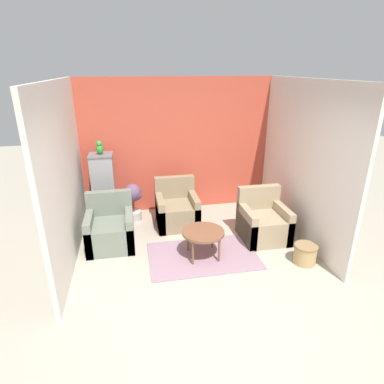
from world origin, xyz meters
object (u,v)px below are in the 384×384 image
(armchair_middle, at_px, (177,210))
(wicker_basket, at_px, (305,253))
(armchair_left, at_px, (111,230))
(birdcage, at_px, (104,189))
(armchair_right, at_px, (263,223))
(potted_plant, at_px, (133,198))
(coffee_table, at_px, (203,234))
(parrot, at_px, (100,148))

(armchair_middle, relative_size, wicker_basket, 2.49)
(armchair_left, relative_size, armchair_middle, 1.00)
(armchair_left, bearing_deg, birdcage, 97.33)
(birdcage, xyz_separation_m, wicker_basket, (3.09, -2.14, -0.50))
(armchair_middle, xyz_separation_m, wicker_basket, (1.75, -1.68, -0.13))
(armchair_right, bearing_deg, wicker_basket, -68.70)
(armchair_right, xyz_separation_m, wicker_basket, (0.34, -0.87, -0.13))
(armchair_left, height_order, birdcage, birdcage)
(armchair_right, xyz_separation_m, potted_plant, (-2.22, 1.17, 0.17))
(armchair_right, relative_size, potted_plant, 1.17)
(armchair_left, distance_m, wicker_basket, 3.17)
(armchair_right, height_order, armchair_middle, same)
(potted_plant, xyz_separation_m, wicker_basket, (2.56, -2.04, -0.30))
(armchair_left, xyz_separation_m, birdcage, (-0.13, 1.02, 0.37))
(birdcage, bearing_deg, coffee_table, -46.15)
(armchair_left, xyz_separation_m, parrot, (-0.13, 1.02, 1.17))
(birdcage, bearing_deg, potted_plant, -10.40)
(birdcage, relative_size, potted_plant, 1.79)
(armchair_left, distance_m, armchair_middle, 1.34)
(coffee_table, height_order, parrot, parrot)
(wicker_basket, bearing_deg, potted_plant, 141.49)
(birdcage, bearing_deg, wicker_basket, -34.65)
(armchair_middle, distance_m, birdcage, 1.47)
(armchair_right, relative_size, birdcage, 0.66)
(armchair_right, relative_size, parrot, 3.38)
(armchair_middle, distance_m, parrot, 1.84)
(coffee_table, relative_size, parrot, 2.56)
(coffee_table, distance_m, armchair_left, 1.59)
(coffee_table, distance_m, birdcage, 2.30)
(armchair_middle, bearing_deg, armchair_left, -155.39)
(armchair_middle, bearing_deg, potted_plant, 156.06)
(coffee_table, distance_m, armchair_right, 1.23)
(birdcage, bearing_deg, armchair_left, -82.67)
(armchair_right, height_order, birdcage, birdcage)
(potted_plant, bearing_deg, coffee_table, -55.79)
(armchair_middle, relative_size, potted_plant, 1.17)
(coffee_table, relative_size, armchair_left, 0.76)
(armchair_right, distance_m, wicker_basket, 0.94)
(armchair_right, height_order, parrot, parrot)
(birdcage, relative_size, wicker_basket, 3.80)
(coffee_table, bearing_deg, parrot, 133.81)
(armchair_left, height_order, parrot, parrot)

